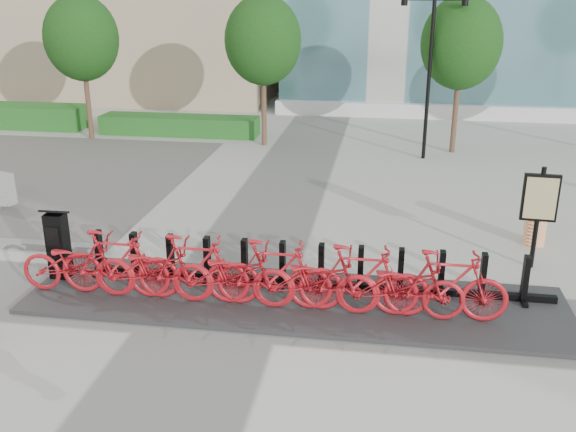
# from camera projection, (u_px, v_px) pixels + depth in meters

# --- Properties ---
(ground) EXTENTS (120.00, 120.00, 0.00)m
(ground) POSITION_uv_depth(u_px,v_px,m) (219.00, 305.00, 11.40)
(ground) COLOR #BBBBAD
(hedge_b) EXTENTS (6.00, 1.20, 0.70)m
(hedge_b) POSITION_uv_depth(u_px,v_px,m) (180.00, 125.00, 24.27)
(hedge_b) COLOR #30762E
(hedge_b) RESTS_ON ground
(tree_0) EXTENTS (2.60, 2.60, 5.10)m
(tree_0) POSITION_uv_depth(u_px,v_px,m) (81.00, 38.00, 22.50)
(tree_0) COLOR brown
(tree_0) RESTS_ON ground
(tree_1) EXTENTS (2.60, 2.60, 5.10)m
(tree_1) POSITION_uv_depth(u_px,v_px,m) (263.00, 41.00, 21.55)
(tree_1) COLOR brown
(tree_1) RESTS_ON ground
(tree_2) EXTENTS (2.60, 2.60, 5.10)m
(tree_2) POSITION_uv_depth(u_px,v_px,m) (461.00, 43.00, 20.60)
(tree_2) COLOR brown
(tree_2) RESTS_ON ground
(streetlamp) EXTENTS (2.00, 0.20, 5.00)m
(streetlamp) POSITION_uv_depth(u_px,v_px,m) (430.00, 61.00, 19.97)
(streetlamp) COLOR black
(streetlamp) RESTS_ON ground
(dock_pad) EXTENTS (9.60, 2.40, 0.08)m
(dock_pad) POSITION_uv_depth(u_px,v_px,m) (294.00, 300.00, 11.47)
(dock_pad) COLOR #2E2E2F
(dock_pad) RESTS_ON ground
(dock_rail_posts) EXTENTS (8.02, 0.50, 0.85)m
(dock_rail_posts) POSITION_uv_depth(u_px,v_px,m) (301.00, 266.00, 11.75)
(dock_rail_posts) COLOR black
(dock_rail_posts) RESTS_ON dock_pad
(bike_0) EXTENTS (2.10, 0.73, 1.11)m
(bike_0) POSITION_uv_depth(u_px,v_px,m) (77.00, 264.00, 11.52)
(bike_0) COLOR #A5141C
(bike_0) RESTS_ON dock_pad
(bike_1) EXTENTS (2.04, 0.58, 1.23)m
(bike_1) POSITION_uv_depth(u_px,v_px,m) (115.00, 263.00, 11.39)
(bike_1) COLOR #A5141C
(bike_1) RESTS_ON dock_pad
(bike_2) EXTENTS (2.10, 0.73, 1.11)m
(bike_2) POSITION_uv_depth(u_px,v_px,m) (154.00, 269.00, 11.31)
(bike_2) COLOR #A5141C
(bike_2) RESTS_ON dock_pad
(bike_3) EXTENTS (2.04, 0.58, 1.23)m
(bike_3) POSITION_uv_depth(u_px,v_px,m) (193.00, 269.00, 11.18)
(bike_3) COLOR #A5141C
(bike_3) RESTS_ON dock_pad
(bike_4) EXTENTS (2.10, 0.73, 1.11)m
(bike_4) POSITION_uv_depth(u_px,v_px,m) (233.00, 275.00, 11.10)
(bike_4) COLOR #A5141C
(bike_4) RESTS_ON dock_pad
(bike_5) EXTENTS (2.04, 0.58, 1.23)m
(bike_5) POSITION_uv_depth(u_px,v_px,m) (274.00, 274.00, 10.97)
(bike_5) COLOR #A5141C
(bike_5) RESTS_ON dock_pad
(bike_6) EXTENTS (2.10, 0.73, 1.11)m
(bike_6) POSITION_uv_depth(u_px,v_px,m) (316.00, 280.00, 10.89)
(bike_6) COLOR #A5141C
(bike_6) RESTS_ON dock_pad
(bike_7) EXTENTS (2.04, 0.58, 1.23)m
(bike_7) POSITION_uv_depth(u_px,v_px,m) (358.00, 280.00, 10.76)
(bike_7) COLOR #A5141C
(bike_7) RESTS_ON dock_pad
(bike_8) EXTENTS (2.10, 0.73, 1.11)m
(bike_8) POSITION_uv_depth(u_px,v_px,m) (401.00, 286.00, 10.68)
(bike_8) COLOR #A5141C
(bike_8) RESTS_ON dock_pad
(bike_9) EXTENTS (2.04, 0.58, 1.23)m
(bike_9) POSITION_uv_depth(u_px,v_px,m) (446.00, 286.00, 10.55)
(bike_9) COLOR #A5141C
(bike_9) RESTS_ON dock_pad
(kiosk) EXTENTS (0.43, 0.37, 1.40)m
(kiosk) POSITION_uv_depth(u_px,v_px,m) (58.00, 244.00, 12.10)
(kiosk) COLOR black
(kiosk) RESTS_ON dock_pad
(construction_barrel) EXTENTS (0.57, 0.57, 0.90)m
(construction_barrel) POSITION_uv_depth(u_px,v_px,m) (536.00, 225.00, 13.91)
(construction_barrel) COLOR #FF5D00
(construction_barrel) RESTS_ON ground
(map_sign) EXTENTS (0.69, 0.16, 2.09)m
(map_sign) POSITION_uv_depth(u_px,v_px,m) (540.00, 202.00, 12.46)
(map_sign) COLOR black
(map_sign) RESTS_ON ground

